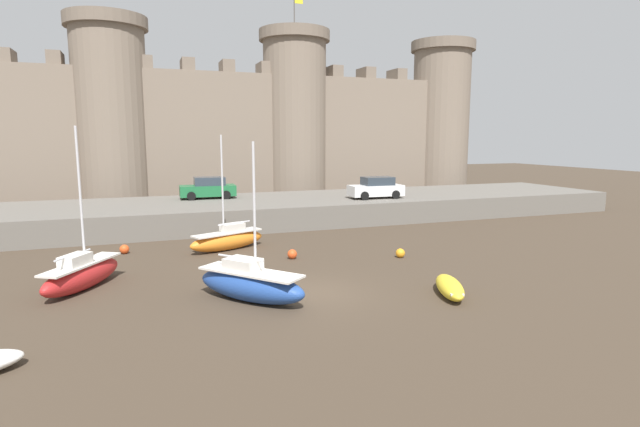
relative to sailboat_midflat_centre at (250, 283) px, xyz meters
name	(u,v)px	position (x,y,z in m)	size (l,w,h in m)	color
ground_plane	(313,294)	(2.52, -0.04, -0.68)	(160.00, 160.00, 0.00)	#423528
quay_road	(233,212)	(2.52, 17.85, 0.13)	(61.46, 10.00, 1.61)	#666059
castle	(209,125)	(2.52, 28.92, 6.66)	(56.17, 6.71, 19.21)	#7A6B5B
sailboat_midflat_centre	(250,283)	(0.00, 0.00, 0.00)	(4.14, 4.58, 6.05)	#234793
rowboat_foreground_centre	(450,287)	(7.53, -2.08, -0.32)	(1.92, 3.05, 0.69)	yellow
sailboat_foreground_right	(228,239)	(0.68, 9.08, -0.07)	(4.66, 2.80, 6.34)	orange
sailboat_midflat_right	(82,274)	(-6.20, 3.77, -0.02)	(3.33, 4.50, 6.66)	red
mooring_buoy_near_channel	(400,253)	(8.79, 4.17, -0.44)	(0.48, 0.48, 0.48)	orange
mooring_buoy_off_centre	(292,254)	(3.43, 5.83, -0.43)	(0.50, 0.50, 0.50)	#E04C1E
mooring_buoy_mid_mud	(124,249)	(-4.73, 10.01, -0.43)	(0.50, 0.50, 0.50)	#E04C1E
mooring_buoy_near_shore	(85,257)	(-6.54, 8.80, -0.46)	(0.44, 0.44, 0.44)	orange
car_quay_west	(376,188)	(13.10, 15.77, 1.71)	(4.15, 1.98, 1.62)	silver
car_quay_east	(208,188)	(1.08, 19.97, 1.71)	(4.15, 1.98, 1.62)	#1E6638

